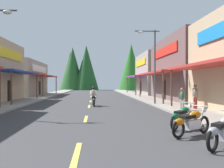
# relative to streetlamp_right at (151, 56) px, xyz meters

# --- Properties ---
(ground) EXTENTS (10.17, 84.39, 0.10)m
(ground) POSITION_rel_streetlamp_right_xyz_m (-5.17, 5.05, -4.14)
(ground) COLOR #38383A
(sidewalk_left) EXTENTS (2.69, 84.39, 0.12)m
(sidewalk_left) POSITION_rel_streetlamp_right_xyz_m (-11.60, 5.05, -4.03)
(sidewalk_left) COLOR gray
(sidewalk_left) RESTS_ON ground
(sidewalk_right) EXTENTS (2.69, 84.39, 0.12)m
(sidewalk_right) POSITION_rel_streetlamp_right_xyz_m (1.26, 5.05, -4.03)
(sidewalk_right) COLOR gray
(sidewalk_right) RESTS_ON ground
(centerline_dashes) EXTENTS (0.16, 61.84, 0.01)m
(centerline_dashes) POSITION_rel_streetlamp_right_xyz_m (-5.17, 10.19, -4.09)
(centerline_dashes) COLOR #E0C64C
(centerline_dashes) RESTS_ON ground
(storefront_left_far) EXTENTS (8.92, 12.93, 5.02)m
(storefront_left_far) POSITION_rel_streetlamp_right_xyz_m (-16.47, 17.40, -1.58)
(storefront_left_far) COLOR gray
(storefront_left_far) RESTS_ON ground
(storefront_right_middle) EXTENTS (9.65, 12.92, 6.61)m
(storefront_right_middle) POSITION_rel_streetlamp_right_xyz_m (6.51, 5.53, -0.79)
(storefront_right_middle) COLOR brown
(storefront_right_middle) RESTS_ON ground
(storefront_right_far) EXTENTS (10.44, 11.46, 6.50)m
(storefront_right_far) POSITION_rel_streetlamp_right_xyz_m (6.90, 19.60, -0.85)
(storefront_right_far) COLOR gray
(storefront_right_far) RESTS_ON ground
(streetlamp_right) EXTENTS (2.12, 0.30, 6.30)m
(streetlamp_right) POSITION_rel_streetlamp_right_xyz_m (0.00, 0.00, 0.00)
(streetlamp_right) COLOR #474C51
(streetlamp_right) RESTS_ON ground
(motorcycle_parked_right_1) EXTENTS (1.68, 1.48, 1.04)m
(motorcycle_parked_right_1) POSITION_rel_streetlamp_right_xyz_m (-1.02, -14.21, -3.60)
(motorcycle_parked_right_1) COLOR black
(motorcycle_parked_right_1) RESTS_ON ground
(motorcycle_parked_right_2) EXTENTS (1.81, 1.30, 1.04)m
(motorcycle_parked_right_2) POSITION_rel_streetlamp_right_xyz_m (-1.34, -12.57, -3.60)
(motorcycle_parked_right_2) COLOR black
(motorcycle_parked_right_2) RESTS_ON ground
(motorcycle_parked_right_3) EXTENTS (1.53, 1.63, 1.04)m
(motorcycle_parked_right_3) POSITION_rel_streetlamp_right_xyz_m (-1.15, -11.11, -3.60)
(motorcycle_parked_right_3) COLOR black
(motorcycle_parked_right_3) RESTS_ON ground
(rider_cruising_lead) EXTENTS (0.60, 2.14, 1.57)m
(rider_cruising_lead) POSITION_rel_streetlamp_right_xyz_m (-4.83, -0.71, -3.44)
(rider_cruising_lead) COLOR black
(rider_cruising_lead) RESTS_ON ground
(pedestrian_by_shop) EXTENTS (0.33, 0.56, 1.76)m
(pedestrian_by_shop) POSITION_rel_streetlamp_right_xyz_m (2.00, -4.50, -3.07)
(pedestrian_by_shop) COLOR maroon
(pedestrian_by_shop) RESTS_ON ground
(pedestrian_browsing) EXTENTS (0.39, 0.52, 1.54)m
(pedestrian_browsing) POSITION_rel_streetlamp_right_xyz_m (0.84, -5.25, -3.21)
(pedestrian_browsing) COLOR #B2A599
(pedestrian_browsing) RESTS_ON ground
(treeline_backdrop) EXTENTS (22.44, 12.94, 11.85)m
(treeline_backdrop) POSITION_rel_streetlamp_right_xyz_m (-5.82, 47.42, 1.56)
(treeline_backdrop) COLOR #286A23
(treeline_backdrop) RESTS_ON ground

